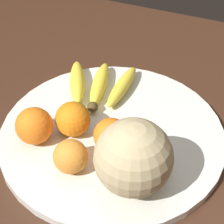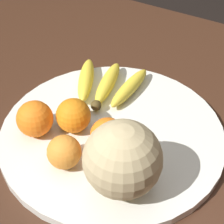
# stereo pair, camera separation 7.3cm
# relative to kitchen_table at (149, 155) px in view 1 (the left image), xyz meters

# --- Properties ---
(kitchen_table) EXTENTS (1.52, 1.06, 0.72)m
(kitchen_table) POSITION_rel_kitchen_table_xyz_m (0.00, 0.00, 0.00)
(kitchen_table) COLOR #3D2316
(kitchen_table) RESTS_ON ground_plane
(fruit_bowl) EXTENTS (0.46, 0.46, 0.02)m
(fruit_bowl) POSITION_rel_kitchen_table_xyz_m (-0.07, -0.05, 0.09)
(fruit_bowl) COLOR silver
(fruit_bowl) RESTS_ON kitchen_table
(melon) EXTENTS (0.13, 0.13, 0.13)m
(melon) POSITION_rel_kitchen_table_xyz_m (0.02, -0.16, 0.17)
(melon) COLOR tan
(melon) RESTS_ON fruit_bowl
(banana_bunch) EXTENTS (0.17, 0.18, 0.03)m
(banana_bunch) POSITION_rel_kitchen_table_xyz_m (-0.15, 0.05, 0.12)
(banana_bunch) COLOR #473819
(banana_bunch) RESTS_ON fruit_bowl
(orange_front_left) EXTENTS (0.07, 0.07, 0.07)m
(orange_front_left) POSITION_rel_kitchen_table_xyz_m (-0.14, -0.09, 0.14)
(orange_front_left) COLOR orange
(orange_front_left) RESTS_ON fruit_bowl
(orange_front_right) EXTENTS (0.06, 0.06, 0.06)m
(orange_front_right) POSITION_rel_kitchen_table_xyz_m (-0.10, -0.17, 0.13)
(orange_front_right) COLOR orange
(orange_front_right) RESTS_ON fruit_bowl
(orange_mid_center) EXTENTS (0.07, 0.07, 0.07)m
(orange_mid_center) POSITION_rel_kitchen_table_xyz_m (-0.05, -0.10, 0.13)
(orange_mid_center) COLOR orange
(orange_mid_center) RESTS_ON fruit_bowl
(orange_back_left) EXTENTS (0.07, 0.07, 0.07)m
(orange_back_left) POSITION_rel_kitchen_table_xyz_m (-0.20, -0.14, 0.14)
(orange_back_left) COLOR orange
(orange_back_left) RESTS_ON fruit_bowl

